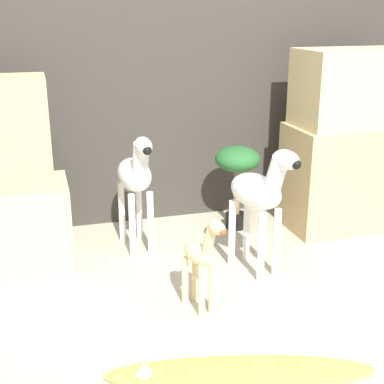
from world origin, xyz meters
name	(u,v)px	position (x,y,z in m)	size (l,w,h in m)	color
ground_plane	(253,340)	(0.00, 0.00, 0.00)	(14.00, 14.00, 0.00)	#B2A88E
wall_back	(166,62)	(0.00, 1.65, 1.10)	(6.40, 0.08, 2.20)	#38332D
rock_pillar_right	(354,144)	(1.17, 1.13, 0.58)	(0.88, 0.47, 1.20)	tan
zebra_right	(260,194)	(0.28, 0.62, 0.48)	(0.30, 0.50, 0.76)	white
zebra_left	(136,177)	(-0.32, 1.12, 0.48)	(0.22, 0.50, 0.76)	white
giraffe_figurine	(201,258)	(-0.15, 0.31, 0.29)	(0.17, 0.32, 0.53)	beige
potted_palm_front	(237,168)	(0.39, 1.28, 0.43)	(0.30, 0.30, 0.57)	black
surfboard	(237,372)	(-0.16, -0.21, 0.01)	(1.15, 0.49, 0.07)	gold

